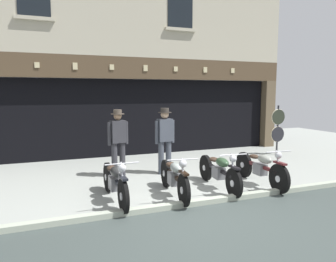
# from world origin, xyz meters

# --- Properties ---
(ground) EXTENTS (23.84, 22.00, 0.18)m
(ground) POSITION_xyz_m (0.00, -0.98, -0.04)
(ground) COLOR gray
(shop_facade) EXTENTS (12.14, 4.42, 6.82)m
(shop_facade) POSITION_xyz_m (-0.00, 6.98, 1.80)
(shop_facade) COLOR black
(shop_facade) RESTS_ON ground
(motorcycle_left) EXTENTS (0.62, 2.03, 0.92)m
(motorcycle_left) POSITION_xyz_m (-1.37, 0.84, 0.42)
(motorcycle_left) COLOR black
(motorcycle_left) RESTS_ON ground
(motorcycle_center_left) EXTENTS (0.62, 1.94, 0.91)m
(motorcycle_center_left) POSITION_xyz_m (-0.15, 0.74, 0.42)
(motorcycle_center_left) COLOR black
(motorcycle_center_left) RESTS_ON ground
(motorcycle_center) EXTENTS (0.62, 2.04, 0.91)m
(motorcycle_center) POSITION_xyz_m (0.98, 0.85, 0.42)
(motorcycle_center) COLOR black
(motorcycle_center) RESTS_ON ground
(motorcycle_center_right) EXTENTS (0.62, 2.05, 0.92)m
(motorcycle_center_right) POSITION_xyz_m (2.04, 0.75, 0.42)
(motorcycle_center_right) COLOR black
(motorcycle_center_right) RESTS_ON ground
(salesman_left) EXTENTS (0.55, 0.34, 1.72)m
(salesman_left) POSITION_xyz_m (-0.89, 2.71, 0.96)
(salesman_left) COLOR #2D2D33
(salesman_left) RESTS_ON ground
(shopkeeper_center) EXTENTS (0.56, 0.35, 1.75)m
(shopkeeper_center) POSITION_xyz_m (0.32, 2.54, 0.98)
(shopkeeper_center) COLOR #3D424C
(shopkeeper_center) RESTS_ON ground
(tyre_sign_pole) EXTENTS (0.55, 0.06, 1.71)m
(tyre_sign_pole) POSITION_xyz_m (4.90, 3.60, 0.99)
(tyre_sign_pole) COLOR #232328
(tyre_sign_pole) RESTS_ON ground
(advert_board_near) EXTENTS (0.82, 0.03, 0.96)m
(advert_board_near) POSITION_xyz_m (-2.40, 5.40, 1.79)
(advert_board_near) COLOR silver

